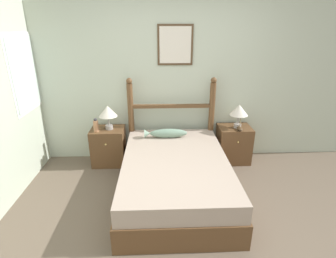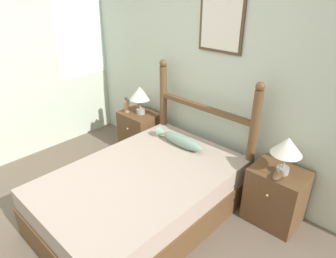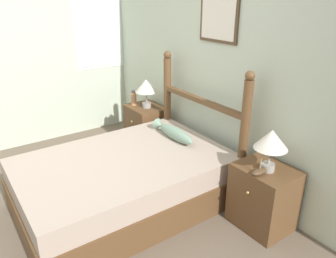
{
  "view_description": "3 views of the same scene",
  "coord_description": "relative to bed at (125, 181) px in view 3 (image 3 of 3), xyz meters",
  "views": [
    {
      "loc": [
        -0.31,
        -2.25,
        2.04
      ],
      "look_at": [
        -0.18,
        0.95,
        0.77
      ],
      "focal_mm": 28.0,
      "sensor_mm": 36.0,
      "label": 1
    },
    {
      "loc": [
        1.71,
        -0.92,
        2.16
      ],
      "look_at": [
        -0.17,
        1.06,
        0.79
      ],
      "focal_mm": 32.0,
      "sensor_mm": 36.0,
      "label": 2
    },
    {
      "loc": [
        2.38,
        -0.6,
        1.95
      ],
      "look_at": [
        -0.05,
        1.1,
        0.7
      ],
      "focal_mm": 35.0,
      "sensor_mm": 36.0,
      "label": 3
    }
  ],
  "objects": [
    {
      "name": "table_lamp_right",
      "position": [
        1.01,
        0.82,
        0.6
      ],
      "size": [
        0.27,
        0.27,
        0.37
      ],
      "color": "gray",
      "rests_on": "nightstand_right"
    },
    {
      "name": "headboard",
      "position": [
        -0.0,
        0.94,
        0.46
      ],
      "size": [
        1.33,
        0.09,
        1.33
      ],
      "color": "brown",
      "rests_on": "ground_plane"
    },
    {
      "name": "nightstand_left",
      "position": [
        -0.98,
        0.85,
        0.04
      ],
      "size": [
        0.5,
        0.43,
        0.58
      ],
      "color": "brown",
      "rests_on": "ground_plane"
    },
    {
      "name": "nightstand_right",
      "position": [
        0.98,
        0.85,
        0.04
      ],
      "size": [
        0.5,
        0.43,
        0.58
      ],
      "color": "brown",
      "rests_on": "ground_plane"
    },
    {
      "name": "wall_back",
      "position": [
        0.1,
        1.11,
        1.03
      ],
      "size": [
        6.4,
        0.08,
        2.55
      ],
      "color": "beige",
      "rests_on": "ground_plane"
    },
    {
      "name": "bottle",
      "position": [
        -1.12,
        0.75,
        0.42
      ],
      "size": [
        0.07,
        0.07,
        0.21
      ],
      "color": "tan",
      "rests_on": "nightstand_left"
    },
    {
      "name": "fish_pillow",
      "position": [
        -0.1,
        0.65,
        0.32
      ],
      "size": [
        0.63,
        0.12,
        0.13
      ],
      "color": "gray",
      "rests_on": "bed"
    },
    {
      "name": "bed",
      "position": [
        0.0,
        0.0,
        0.0
      ],
      "size": [
        1.33,
        1.97,
        0.51
      ],
      "color": "brown",
      "rests_on": "ground_plane"
    },
    {
      "name": "table_lamp_left",
      "position": [
        -0.95,
        0.84,
        0.6
      ],
      "size": [
        0.27,
        0.27,
        0.37
      ],
      "color": "gray",
      "rests_on": "nightstand_left"
    },
    {
      "name": "ground_plane",
      "position": [
        0.1,
        -0.62,
        -0.25
      ],
      "size": [
        16.0,
        16.0,
        0.0
      ],
      "primitive_type": "plane",
      "color": "brown"
    },
    {
      "name": "model_boat",
      "position": [
        1.01,
        0.72,
        0.36
      ],
      "size": [
        0.07,
        0.17,
        0.22
      ],
      "color": "#4C3823",
      "rests_on": "nightstand_right"
    }
  ]
}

